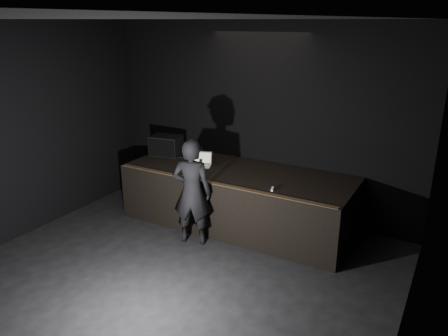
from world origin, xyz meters
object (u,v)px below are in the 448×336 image
at_px(stage_monitor, 166,145).
at_px(laptop, 202,162).
at_px(beer_can, 201,162).
at_px(stage_riser, 238,198).
at_px(person, 192,192).

distance_m(stage_monitor, laptop, 0.98).
xyz_separation_m(laptop, beer_can, (0.01, -0.04, 0.01)).
xyz_separation_m(stage_riser, stage_monitor, (-1.67, 0.18, 0.69)).
height_order(stage_riser, person, person).
relative_size(stage_monitor, person, 0.36).
bearing_deg(beer_can, person, -66.48).
distance_m(laptop, person, 1.01).
bearing_deg(laptop, person, -85.76).
xyz_separation_m(stage_monitor, laptop, (0.95, -0.21, -0.13)).
bearing_deg(laptop, beer_can, -95.55).
bearing_deg(stage_monitor, person, -50.32).
bearing_deg(person, stage_monitor, -57.32).
xyz_separation_m(beer_can, person, (0.38, -0.87, -0.20)).
relative_size(stage_monitor, beer_can, 4.39).
distance_m(stage_riser, beer_can, 0.92).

